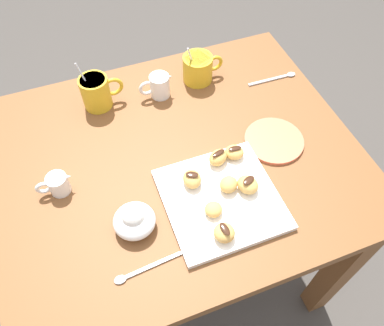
{
  "coord_description": "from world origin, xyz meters",
  "views": [
    {
      "loc": [
        -0.19,
        -0.6,
        1.58
      ],
      "look_at": [
        0.02,
        -0.05,
        0.77
      ],
      "focal_mm": 35.89,
      "sensor_mm": 36.0,
      "label": 1
    }
  ],
  "objects_px": {
    "beignet_1": "(248,185)",
    "beignet_4": "(234,152)",
    "dining_table": "(179,183)",
    "ice_cream_bowl": "(134,220)",
    "beignet_5": "(224,233)",
    "saucer_coral_left": "(274,141)",
    "pastry_plate_square": "(221,199)",
    "coffee_mug_mustard_left": "(96,91)",
    "beignet_0": "(213,209)",
    "beignet_2": "(229,184)",
    "beignet_6": "(193,179)",
    "coffee_mug_mustard_right": "(198,68)",
    "beignet_3": "(218,158)",
    "cream_pitcher_white": "(159,85)",
    "chocolate_sauce_pitcher": "(58,183)"
  },
  "relations": [
    {
      "from": "beignet_0",
      "to": "beignet_2",
      "type": "height_order",
      "value": "beignet_2"
    },
    {
      "from": "chocolate_sauce_pitcher",
      "to": "saucer_coral_left",
      "type": "height_order",
      "value": "chocolate_sauce_pitcher"
    },
    {
      "from": "saucer_coral_left",
      "to": "beignet_5",
      "type": "xyz_separation_m",
      "value": [
        -0.25,
        -0.22,
        0.03
      ]
    },
    {
      "from": "pastry_plate_square",
      "to": "beignet_3",
      "type": "bearing_deg",
      "value": 71.53
    },
    {
      "from": "beignet_2",
      "to": "ice_cream_bowl",
      "type": "bearing_deg",
      "value": -177.38
    },
    {
      "from": "cream_pitcher_white",
      "to": "ice_cream_bowl",
      "type": "bearing_deg",
      "value": -115.28
    },
    {
      "from": "beignet_3",
      "to": "coffee_mug_mustard_left",
      "type": "bearing_deg",
      "value": 126.13
    },
    {
      "from": "pastry_plate_square",
      "to": "coffee_mug_mustard_left",
      "type": "relative_size",
      "value": 1.84
    },
    {
      "from": "coffee_mug_mustard_left",
      "to": "ice_cream_bowl",
      "type": "distance_m",
      "value": 0.43
    },
    {
      "from": "dining_table",
      "to": "beignet_1",
      "type": "height_order",
      "value": "beignet_1"
    },
    {
      "from": "saucer_coral_left",
      "to": "beignet_0",
      "type": "xyz_separation_m",
      "value": [
        -0.25,
        -0.15,
        0.03
      ]
    },
    {
      "from": "beignet_0",
      "to": "beignet_4",
      "type": "height_order",
      "value": "beignet_4"
    },
    {
      "from": "coffee_mug_mustard_left",
      "to": "beignet_3",
      "type": "relative_size",
      "value": 2.79
    },
    {
      "from": "beignet_1",
      "to": "beignet_4",
      "type": "xyz_separation_m",
      "value": [
        0.01,
        0.11,
        -0.0
      ]
    },
    {
      "from": "coffee_mug_mustard_right",
      "to": "beignet_6",
      "type": "distance_m",
      "value": 0.41
    },
    {
      "from": "dining_table",
      "to": "beignet_0",
      "type": "distance_m",
      "value": 0.27
    },
    {
      "from": "beignet_0",
      "to": "dining_table",
      "type": "bearing_deg",
      "value": 94.91
    },
    {
      "from": "ice_cream_bowl",
      "to": "beignet_1",
      "type": "height_order",
      "value": "ice_cream_bowl"
    },
    {
      "from": "cream_pitcher_white",
      "to": "beignet_6",
      "type": "distance_m",
      "value": 0.35
    },
    {
      "from": "ice_cream_bowl",
      "to": "beignet_5",
      "type": "distance_m",
      "value": 0.21
    },
    {
      "from": "chocolate_sauce_pitcher",
      "to": "beignet_4",
      "type": "height_order",
      "value": "chocolate_sauce_pitcher"
    },
    {
      "from": "beignet_1",
      "to": "beignet_3",
      "type": "bearing_deg",
      "value": 109.06
    },
    {
      "from": "dining_table",
      "to": "pastry_plate_square",
      "type": "height_order",
      "value": "pastry_plate_square"
    },
    {
      "from": "beignet_2",
      "to": "beignet_6",
      "type": "height_order",
      "value": "same"
    },
    {
      "from": "beignet_3",
      "to": "beignet_4",
      "type": "distance_m",
      "value": 0.05
    },
    {
      "from": "beignet_3",
      "to": "beignet_2",
      "type": "bearing_deg",
      "value": -95.44
    },
    {
      "from": "chocolate_sauce_pitcher",
      "to": "beignet_5",
      "type": "xyz_separation_m",
      "value": [
        0.33,
        -0.27,
        0.0
      ]
    },
    {
      "from": "beignet_5",
      "to": "beignet_0",
      "type": "bearing_deg",
      "value": 89.22
    },
    {
      "from": "ice_cream_bowl",
      "to": "chocolate_sauce_pitcher",
      "type": "distance_m",
      "value": 0.23
    },
    {
      "from": "coffee_mug_mustard_left",
      "to": "ice_cream_bowl",
      "type": "height_order",
      "value": "coffee_mug_mustard_left"
    },
    {
      "from": "coffee_mug_mustard_left",
      "to": "beignet_6",
      "type": "bearing_deg",
      "value": -66.94
    },
    {
      "from": "saucer_coral_left",
      "to": "beignet_0",
      "type": "bearing_deg",
      "value": -148.13
    },
    {
      "from": "cream_pitcher_white",
      "to": "beignet_5",
      "type": "distance_m",
      "value": 0.51
    },
    {
      "from": "cream_pitcher_white",
      "to": "chocolate_sauce_pitcher",
      "type": "relative_size",
      "value": 1.14
    },
    {
      "from": "beignet_0",
      "to": "beignet_4",
      "type": "relative_size",
      "value": 0.85
    },
    {
      "from": "beignet_5",
      "to": "beignet_6",
      "type": "xyz_separation_m",
      "value": [
        -0.02,
        0.16,
        -0.0
      ]
    },
    {
      "from": "coffee_mug_mustard_right",
      "to": "beignet_6",
      "type": "bearing_deg",
      "value": -113.25
    },
    {
      "from": "coffee_mug_mustard_right",
      "to": "cream_pitcher_white",
      "type": "height_order",
      "value": "coffee_mug_mustard_right"
    },
    {
      "from": "saucer_coral_left",
      "to": "beignet_5",
      "type": "distance_m",
      "value": 0.33
    },
    {
      "from": "ice_cream_bowl",
      "to": "saucer_coral_left",
      "type": "bearing_deg",
      "value": 14.99
    },
    {
      "from": "cream_pitcher_white",
      "to": "dining_table",
      "type": "bearing_deg",
      "value": -96.07
    },
    {
      "from": "beignet_3",
      "to": "ice_cream_bowl",
      "type": "bearing_deg",
      "value": -159.05
    },
    {
      "from": "cream_pitcher_white",
      "to": "beignet_3",
      "type": "bearing_deg",
      "value": -78.75
    },
    {
      "from": "dining_table",
      "to": "pastry_plate_square",
      "type": "bearing_deg",
      "value": -73.2
    },
    {
      "from": "beignet_3",
      "to": "chocolate_sauce_pitcher",
      "type": "bearing_deg",
      "value": 170.26
    },
    {
      "from": "beignet_2",
      "to": "beignet_5",
      "type": "distance_m",
      "value": 0.13
    },
    {
      "from": "beignet_2",
      "to": "beignet_6",
      "type": "distance_m",
      "value": 0.09
    },
    {
      "from": "cream_pitcher_white",
      "to": "beignet_3",
      "type": "xyz_separation_m",
      "value": [
        0.06,
        -0.31,
        -0.01
      ]
    },
    {
      "from": "beignet_0",
      "to": "saucer_coral_left",
      "type": "bearing_deg",
      "value": 31.87
    },
    {
      "from": "coffee_mug_mustard_left",
      "to": "beignet_6",
      "type": "xyz_separation_m",
      "value": [
        0.16,
        -0.37,
        -0.02
      ]
    }
  ]
}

